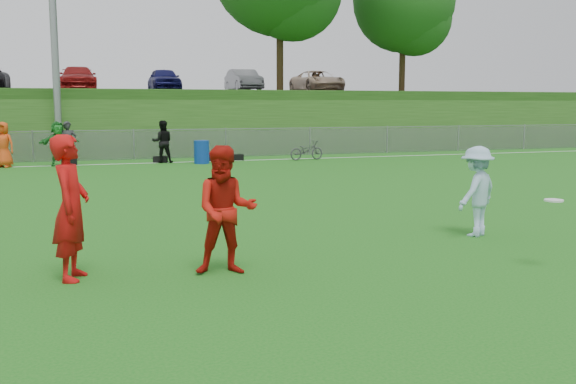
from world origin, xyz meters
name	(u,v)px	position (x,y,z in m)	size (l,w,h in m)	color
ground	(276,280)	(0.00, 0.00, 0.00)	(120.00, 120.00, 0.00)	#156416
sideline_far	(139,163)	(0.00, 18.00, 0.01)	(60.00, 0.10, 0.01)	white
fence	(134,144)	(0.00, 20.00, 0.65)	(58.00, 0.06, 1.30)	gray
berm	(116,119)	(0.00, 31.00, 1.50)	(120.00, 18.00, 3.00)	#1E4814
parking_lot	(113,93)	(0.00, 33.00, 3.05)	(120.00, 12.00, 0.10)	black
tree_green_far	(407,6)	(16.16, 25.92, 7.96)	(5.88, 5.88, 8.19)	black
car_row	(93,79)	(-1.17, 32.00, 3.82)	(32.04, 5.18, 1.44)	#BEBEC0
spectator_row	(58,144)	(-3.00, 18.00, 0.85)	(8.10, 1.09, 1.69)	#B70C23
gear_bags	(170,159)	(1.26, 18.10, 0.13)	(7.21, 0.53, 0.26)	black
player_red_left	(71,208)	(-2.55, 0.91, 0.97)	(0.71, 0.46, 1.94)	red
player_red_center	(226,210)	(-0.55, 0.53, 0.89)	(0.86, 0.67, 1.77)	#B8150C
player_blue	(477,191)	(4.25, 1.64, 0.80)	(1.03, 0.59, 1.60)	#A4C8E4
frisbee	(554,200)	(3.89, -0.69, 0.99)	(0.27, 0.27, 0.02)	silver
recycling_bin	(202,152)	(2.36, 17.20, 0.46)	(0.61, 0.61, 0.91)	#0E3697
bicycle	(306,150)	(6.87, 17.38, 0.41)	(0.54, 1.54, 0.81)	#333335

